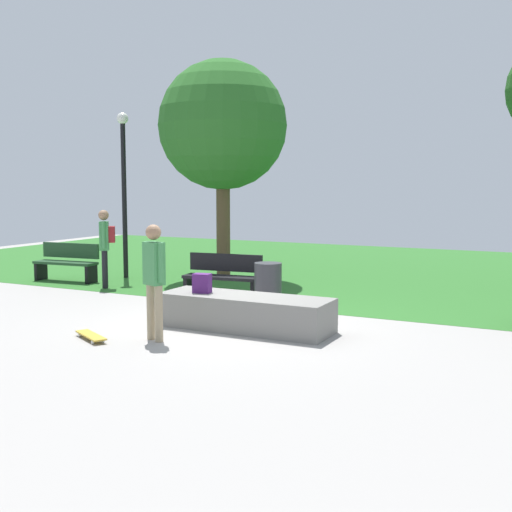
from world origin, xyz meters
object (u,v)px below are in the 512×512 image
at_px(skateboard_by_ledge, 91,335).
at_px(park_bench_near_path, 223,275).
at_px(concrete_ledge, 245,313).
at_px(tree_broad_elm, 223,126).
at_px(trash_bin, 268,285).
at_px(pedestrian_with_backpack, 105,241).
at_px(skater_performing_trick, 154,273).
at_px(backpack_on_ledge, 202,283).
at_px(lamp_post, 124,178).
at_px(park_bench_far_right, 67,261).

bearing_deg(skateboard_by_ledge, park_bench_near_path, 89.25).
distance_m(concrete_ledge, skateboard_by_ledge, 2.45).
xyz_separation_m(tree_broad_elm, trash_bin, (2.58, -2.83, -3.29)).
height_order(trash_bin, pedestrian_with_backpack, pedestrian_with_backpack).
xyz_separation_m(concrete_ledge, skater_performing_trick, (-0.87, -1.28, 0.76)).
xyz_separation_m(backpack_on_ledge, trash_bin, (0.26, 1.97, -0.29)).
distance_m(concrete_ledge, park_bench_near_path, 2.88).
height_order(tree_broad_elm, trash_bin, tree_broad_elm).
bearing_deg(pedestrian_with_backpack, tree_broad_elm, 54.69).
distance_m(tree_broad_elm, pedestrian_with_backpack, 3.96).
relative_size(skateboard_by_ledge, lamp_post, 0.20).
relative_size(park_bench_near_path, trash_bin, 1.93).
xyz_separation_m(park_bench_far_right, trash_bin, (5.75, -0.80, -0.05)).
distance_m(park_bench_far_right, park_bench_near_path, 4.55).
bearing_deg(lamp_post, park_bench_far_right, -130.02).
distance_m(park_bench_near_path, trash_bin, 1.29).
bearing_deg(trash_bin, lamp_post, 158.79).
distance_m(park_bench_far_right, lamp_post, 2.44).
bearing_deg(pedestrian_with_backpack, trash_bin, -5.89).
bearing_deg(park_bench_near_path, tree_broad_elm, 119.42).
height_order(tree_broad_elm, lamp_post, tree_broad_elm).
bearing_deg(backpack_on_ledge, tree_broad_elm, 106.32).
bearing_deg(skater_performing_trick, park_bench_far_right, 143.66).
xyz_separation_m(backpack_on_ledge, park_bench_far_right, (-5.49, 2.77, -0.24)).
relative_size(backpack_on_ledge, park_bench_near_path, 0.19).
bearing_deg(park_bench_near_path, concrete_ledge, -53.20).
bearing_deg(skateboard_by_ledge, pedestrian_with_backpack, 126.91).
relative_size(concrete_ledge, skater_performing_trick, 1.62).
bearing_deg(pedestrian_with_backpack, skateboard_by_ledge, -53.09).
distance_m(lamp_post, pedestrian_with_backpack, 2.10).
bearing_deg(lamp_post, tree_broad_elm, 22.84).
relative_size(backpack_on_ledge, skater_performing_trick, 0.18).
relative_size(park_bench_far_right, trash_bin, 1.92).
bearing_deg(concrete_ledge, skater_performing_trick, -124.27).
height_order(concrete_ledge, lamp_post, lamp_post).
height_order(lamp_post, trash_bin, lamp_post).
bearing_deg(pedestrian_with_backpack, skater_performing_trick, -42.68).
xyz_separation_m(concrete_ledge, park_bench_near_path, (-1.72, 2.30, 0.20)).
distance_m(park_bench_far_right, tree_broad_elm, 4.97).
relative_size(lamp_post, trash_bin, 4.76).
relative_size(concrete_ledge, pedestrian_with_backpack, 1.62).
distance_m(skater_performing_trick, tree_broad_elm, 6.93).
relative_size(skater_performing_trick, lamp_post, 0.43).
bearing_deg(skateboard_by_ledge, lamp_post, 123.29).
bearing_deg(skater_performing_trick, skateboard_by_ledge, -156.22).
distance_m(skateboard_by_ledge, park_bench_far_right, 6.26).
relative_size(skateboard_by_ledge, trash_bin, 0.94).
relative_size(skater_performing_trick, park_bench_near_path, 1.07).
height_order(backpack_on_ledge, tree_broad_elm, tree_broad_elm).
bearing_deg(trash_bin, tree_broad_elm, 132.38).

